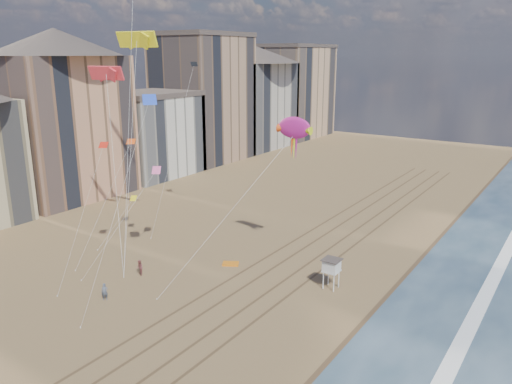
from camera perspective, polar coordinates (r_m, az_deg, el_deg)
wet_sand at (r=63.94m, az=21.91°, el=-8.01°), size 260.00×260.00×0.00m
foam at (r=63.36m, az=25.64°, el=-8.66°), size 260.00×260.00×0.00m
tracks at (r=60.43m, az=4.22°, el=-8.23°), size 7.68×120.00×0.01m
buildings at (r=113.29m, az=-8.05°, el=9.94°), size 34.72×131.35×29.00m
lifeguard_stand at (r=54.11m, az=8.64°, el=-8.35°), size 1.85×1.85×3.34m
grounded_kite at (r=60.22m, az=-2.92°, el=-8.19°), size 2.26×2.01×0.22m
show_kite at (r=56.92m, az=4.39°, el=7.28°), size 5.41×8.67×23.29m
kite_flyer_a at (r=54.05m, az=-16.90°, el=-10.86°), size 0.78×0.77×1.81m
kite_flyer_b at (r=58.61m, az=-13.17°, el=-8.43°), size 1.13×1.09×1.84m
small_kites at (r=59.54m, az=-12.52°, el=6.55°), size 16.10×20.04×18.08m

